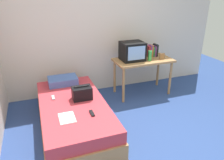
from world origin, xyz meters
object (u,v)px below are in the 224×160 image
(book_row, at_px, (152,51))
(pillow, at_px, (63,81))
(bed, at_px, (74,115))
(tv, at_px, (132,51))
(water_bottle, at_px, (150,56))
(remote_silver, at_px, (53,98))
(picture_frame, at_px, (162,56))
(handbag, at_px, (82,93))
(desk, at_px, (143,64))
(magazine, at_px, (67,118))
(remote_dark, at_px, (92,113))

(book_row, relative_size, pillow, 0.48)
(bed, distance_m, tv, 1.71)
(bed, relative_size, book_row, 8.04)
(water_bottle, distance_m, pillow, 1.73)
(tv, xyz_separation_m, water_bottle, (0.32, -0.14, -0.08))
(water_bottle, distance_m, remote_silver, 2.01)
(tv, xyz_separation_m, picture_frame, (0.59, -0.16, -0.12))
(picture_frame, relative_size, handbag, 0.40)
(picture_frame, bearing_deg, water_bottle, 176.73)
(desk, height_order, handbag, desk)
(water_bottle, relative_size, book_row, 0.77)
(magazine, xyz_separation_m, remote_dark, (0.34, -0.01, 0.01))
(remote_silver, bearing_deg, pillow, 65.87)
(book_row, xyz_separation_m, remote_dark, (-1.66, -1.30, -0.40))
(handbag, bearing_deg, bed, -159.39)
(tv, xyz_separation_m, pillow, (-1.38, -0.03, -0.41))
(bed, relative_size, handbag, 6.67)
(water_bottle, bearing_deg, handbag, -158.95)
(bed, bearing_deg, pillow, 92.61)
(tv, bearing_deg, water_bottle, -24.05)
(pillow, relative_size, handbag, 1.71)
(remote_dark, xyz_separation_m, remote_silver, (-0.46, 0.66, 0.00))
(water_bottle, height_order, handbag, water_bottle)
(desk, xyz_separation_m, magazine, (-1.73, -1.15, -0.20))
(book_row, height_order, magazine, book_row)
(pillow, xyz_separation_m, remote_silver, (-0.23, -0.52, -0.05))
(magazine, bearing_deg, remote_dark, -2.33)
(bed, distance_m, magazine, 0.50)
(book_row, height_order, handbag, book_row)
(book_row, relative_size, remote_dark, 1.59)
(water_bottle, distance_m, book_row, 0.30)
(handbag, relative_size, magazine, 1.03)
(water_bottle, bearing_deg, remote_dark, -144.17)
(tv, xyz_separation_m, magazine, (-1.50, -1.19, -0.47))
(desk, bearing_deg, picture_frame, -18.62)
(water_bottle, bearing_deg, desk, 128.87)
(book_row, relative_size, remote_silver, 1.73)
(book_row, distance_m, picture_frame, 0.28)
(water_bottle, height_order, pillow, water_bottle)
(pillow, height_order, remote_dark, pillow)
(handbag, xyz_separation_m, remote_dark, (0.03, -0.49, -0.09))
(water_bottle, distance_m, remote_dark, 1.86)
(desk, distance_m, remote_dark, 1.82)
(book_row, height_order, remote_dark, book_row)
(bed, bearing_deg, remote_dark, -65.81)
(picture_frame, bearing_deg, book_row, 108.66)
(pillow, height_order, handbag, handbag)
(picture_frame, relative_size, pillow, 0.24)
(bed, xyz_separation_m, handbag, (0.16, 0.06, 0.33))
(tv, relative_size, book_row, 1.77)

